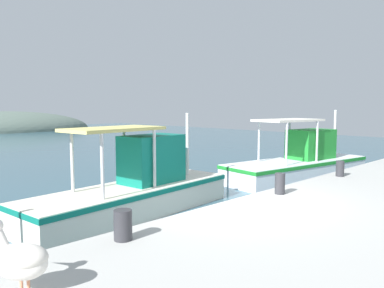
{
  "coord_description": "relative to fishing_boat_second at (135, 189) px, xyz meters",
  "views": [
    {
      "loc": [
        -6.37,
        -5.19,
        2.83
      ],
      "look_at": [
        1.49,
        2.73,
        1.71
      ],
      "focal_mm": 35.9,
      "sensor_mm": 36.0,
      "label": 1
    }
  ],
  "objects": [
    {
      "name": "distant_hill_second",
      "position": [
        9.29,
        37.63,
        -0.65
      ],
      "size": [
        20.74,
        9.94,
        4.44
      ],
      "primitive_type": "ellipsoid",
      "color": "#596B60",
      "rests_on": "ground"
    },
    {
      "name": "fishing_boat_second",
      "position": [
        0.0,
        0.0,
        0.0
      ],
      "size": [
        6.2,
        2.3,
        2.61
      ],
      "color": "silver",
      "rests_on": "ground"
    },
    {
      "name": "fishing_boat_third",
      "position": [
        7.48,
        -0.54,
        -0.03
      ],
      "size": [
        6.72,
        2.85,
        2.65
      ],
      "color": "white",
      "rests_on": "ground"
    },
    {
      "name": "pelican",
      "position": [
        -4.45,
        -3.98,
        0.55
      ],
      "size": [
        0.72,
        0.9,
        0.82
      ],
      "color": "tan",
      "rests_on": "quay_pier"
    },
    {
      "name": "mooring_bollard_second",
      "position": [
        -2.7,
        -3.35,
        0.38
      ],
      "size": [
        0.28,
        0.28,
        0.46
      ],
      "primitive_type": "cylinder",
      "color": "#333338",
      "rests_on": "quay_pier"
    },
    {
      "name": "mooring_bollard_third",
      "position": [
        1.63,
        -3.35,
        0.39
      ],
      "size": [
        0.23,
        0.23,
        0.48
      ],
      "primitive_type": "cylinder",
      "color": "#333338",
      "rests_on": "quay_pier"
    },
    {
      "name": "mooring_bollard_fourth",
      "position": [
        4.79,
        -3.35,
        0.37
      ],
      "size": [
        0.23,
        0.23,
        0.45
      ],
      "primitive_type": "cylinder",
      "color": "#333338",
      "rests_on": "quay_pier"
    }
  ]
}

